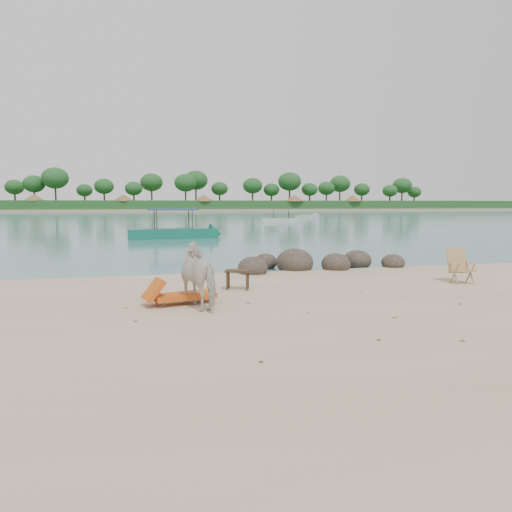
{
  "coord_description": "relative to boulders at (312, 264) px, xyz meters",
  "views": [
    {
      "loc": [
        -3.83,
        -10.37,
        2.35
      ],
      "look_at": [
        -0.77,
        2.0,
        1.0
      ],
      "focal_mm": 35.0,
      "sensor_mm": 36.0,
      "label": 1
    }
  ],
  "objects": [
    {
      "name": "water",
      "position": [
        -2.38,
        83.63,
        -0.19
      ],
      "size": [
        400.0,
        400.0,
        0.0
      ],
      "primitive_type": "plane",
      "color": "#376C6E",
      "rests_on": "ground"
    },
    {
      "name": "far_shore",
      "position": [
        -2.38,
        163.63,
        -0.19
      ],
      "size": [
        420.0,
        90.0,
        1.4
      ],
      "primitive_type": "cube",
      "color": "tan",
      "rests_on": "ground"
    },
    {
      "name": "far_scenery",
      "position": [
        -2.36,
        130.33,
        2.95
      ],
      "size": [
        420.0,
        18.0,
        9.5
      ],
      "color": "#1E4C1E",
      "rests_on": "ground"
    },
    {
      "name": "boulders",
      "position": [
        0.0,
        0.0,
        0.0
      ],
      "size": [
        6.32,
        2.79,
        0.98
      ],
      "rotation": [
        0.0,
        0.0,
        -0.01
      ],
      "color": "#332B22",
      "rests_on": "ground"
    },
    {
      "name": "cow",
      "position": [
        -4.72,
        -5.71,
        0.54
      ],
      "size": [
        1.32,
        1.87,
        1.45
      ],
      "primitive_type": "imported",
      "rotation": [
        0.0,
        0.0,
        3.49
      ],
      "color": "beige",
      "rests_on": "ground"
    },
    {
      "name": "side_table",
      "position": [
        -3.5,
        -3.73,
        0.08
      ],
      "size": [
        0.76,
        0.62,
        0.53
      ],
      "primitive_type": null,
      "rotation": [
        0.0,
        0.0,
        -0.33
      ],
      "color": "#311D13",
      "rests_on": "ground"
    },
    {
      "name": "lounge_chair",
      "position": [
        -5.1,
        -5.28,
        0.08
      ],
      "size": [
        1.89,
        1.03,
        0.54
      ],
      "primitive_type": null,
      "rotation": [
        0.0,
        0.0,
        0.23
      ],
      "color": "orange",
      "rests_on": "ground"
    },
    {
      "name": "deck_chair",
      "position": [
        3.07,
        -4.24,
        0.31
      ],
      "size": [
        0.7,
        0.76,
        1.0
      ],
      "primitive_type": null,
      "rotation": [
        0.0,
        0.0,
        -0.1
      ],
      "color": "tan",
      "rests_on": "ground"
    },
    {
      "name": "boat_near",
      "position": [
        -3.52,
        17.71,
        1.44
      ],
      "size": [
        6.78,
        2.04,
        3.25
      ],
      "primitive_type": null,
      "rotation": [
        0.0,
        0.0,
        0.08
      ],
      "color": "#126551",
      "rests_on": "water"
    },
    {
      "name": "boat_mid",
      "position": [
        11.77,
        42.92,
        1.08
      ],
      "size": [
        5.31,
        2.47,
        2.54
      ],
      "primitive_type": null,
      "rotation": [
        0.0,
        0.0,
        -0.26
      ],
      "color": "beige",
      "rests_on": "water"
    },
    {
      "name": "boat_far",
      "position": [
        20.53,
        57.6,
        0.14
      ],
      "size": [
        5.31,
        4.41,
        0.66
      ],
      "primitive_type": null,
      "rotation": [
        0.0,
        0.0,
        0.64
      ],
      "color": "#BABBB6",
      "rests_on": "water"
    },
    {
      "name": "dead_leaves",
      "position": [
        -2.15,
        -6.77,
        -0.18
      ],
      "size": [
        7.62,
        7.53,
        0.0
      ],
      "color": "brown",
      "rests_on": "ground"
    }
  ]
}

